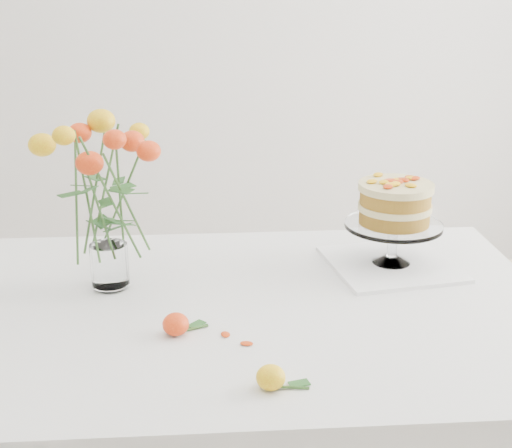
{
  "coord_description": "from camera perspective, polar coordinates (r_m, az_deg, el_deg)",
  "views": [
    {
      "loc": [
        -0.05,
        -1.41,
        1.44
      ],
      "look_at": [
        0.06,
        0.15,
        0.89
      ],
      "focal_mm": 50.0,
      "sensor_mm": 36.0,
      "label": 1
    }
  ],
  "objects": [
    {
      "name": "table",
      "position": [
        1.61,
        -1.85,
        -9.09
      ],
      "size": [
        1.43,
        0.93,
        0.76
      ],
      "color": "tan",
      "rests_on": "ground"
    },
    {
      "name": "napkin",
      "position": [
        1.8,
        10.74,
        -3.17
      ],
      "size": [
        0.34,
        0.34,
        0.01
      ],
      "primitive_type": "cube",
      "rotation": [
        0.0,
        0.0,
        0.17
      ],
      "color": "white",
      "rests_on": "table"
    },
    {
      "name": "cake_stand",
      "position": [
        1.75,
        11.04,
        1.29
      ],
      "size": [
        0.24,
        0.24,
        0.21
      ],
      "rotation": [
        0.0,
        0.0,
        -0.04
      ],
      "color": "white",
      "rests_on": "napkin"
    },
    {
      "name": "rose_vase",
      "position": [
        1.6,
        -12.1,
        3.23
      ],
      "size": [
        0.37,
        0.37,
        0.43
      ],
      "rotation": [
        0.0,
        0.0,
        -0.42
      ],
      "color": "white",
      "rests_on": "table"
    },
    {
      "name": "loose_rose_near",
      "position": [
        1.27,
        1.21,
        -12.18
      ],
      "size": [
        0.09,
        0.05,
        0.04
      ],
      "rotation": [
        0.0,
        0.0,
        -0.15
      ],
      "color": "yellow",
      "rests_on": "table"
    },
    {
      "name": "loose_rose_far",
      "position": [
        1.45,
        -6.42,
        -7.97
      ],
      "size": [
        0.09,
        0.06,
        0.05
      ],
      "rotation": [
        0.0,
        0.0,
        0.41
      ],
      "color": "red",
      "rests_on": "table"
    },
    {
      "name": "stray_petal_a",
      "position": [
        1.48,
        -6.41,
        -8.19
      ],
      "size": [
        0.03,
        0.02,
        0.0
      ],
      "primitive_type": "ellipsoid",
      "color": "yellow",
      "rests_on": "table"
    },
    {
      "name": "stray_petal_b",
      "position": [
        1.45,
        -2.45,
        -8.83
      ],
      "size": [
        0.03,
        0.02,
        0.0
      ],
      "primitive_type": "ellipsoid",
      "color": "yellow",
      "rests_on": "table"
    },
    {
      "name": "stray_petal_c",
      "position": [
        1.41,
        -0.76,
        -9.55
      ],
      "size": [
        0.03,
        0.02,
        0.0
      ],
      "primitive_type": "ellipsoid",
      "color": "yellow",
      "rests_on": "table"
    }
  ]
}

